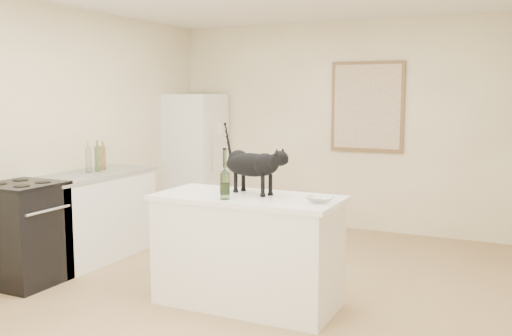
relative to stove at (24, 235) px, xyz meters
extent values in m
plane|color=tan|center=(1.95, 0.60, -0.45)|extent=(5.50, 5.50, 0.00)
plane|color=#FFF5C5|center=(1.95, 3.35, 0.85)|extent=(4.50, 0.00, 4.50)
plane|color=#FFF5C5|center=(-0.30, 0.60, 0.85)|extent=(0.00, 5.50, 5.50)
cube|color=white|center=(2.05, 0.40, -0.02)|extent=(1.44, 0.67, 0.86)
cube|color=white|center=(2.05, 0.40, 0.43)|extent=(1.50, 0.70, 0.04)
cube|color=white|center=(0.00, 0.90, -0.02)|extent=(0.60, 1.40, 0.86)
cube|color=gray|center=(0.00, 0.90, 0.43)|extent=(0.62, 1.44, 0.04)
cube|color=black|center=(0.00, 0.00, 0.00)|extent=(0.60, 0.60, 0.90)
cube|color=white|center=(0.00, 2.95, 0.40)|extent=(0.68, 0.68, 1.70)
cube|color=brown|center=(2.25, 3.32, 1.10)|extent=(0.90, 0.03, 1.10)
cube|color=beige|center=(2.25, 3.30, 1.10)|extent=(0.82, 0.00, 1.02)
cylinder|color=#346026|center=(1.96, 0.19, 0.62)|extent=(0.09, 0.09, 0.35)
imported|color=white|center=(2.68, 0.34, 0.47)|extent=(0.23, 0.23, 0.05)
cube|color=white|center=(0.34, 3.00, 0.79)|extent=(0.04, 0.13, 0.17)
cylinder|color=#97A49A|center=(-0.02, 0.90, 0.58)|extent=(0.06, 0.06, 0.27)
cylinder|color=brown|center=(-0.03, 1.14, 0.57)|extent=(0.06, 0.06, 0.25)
cylinder|color=#29551C|center=(0.01, 1.00, 0.58)|extent=(0.06, 0.06, 0.27)
camera|label=1|loc=(4.05, -3.66, 1.26)|focal=40.31mm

